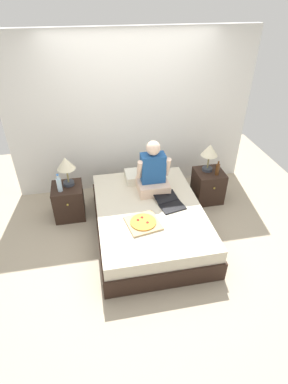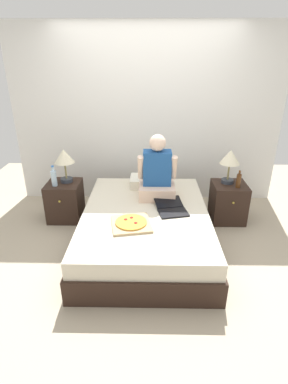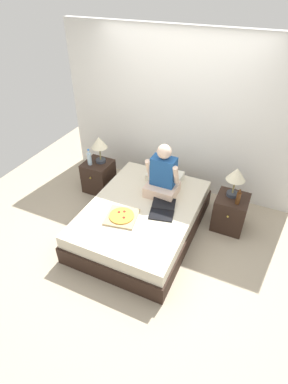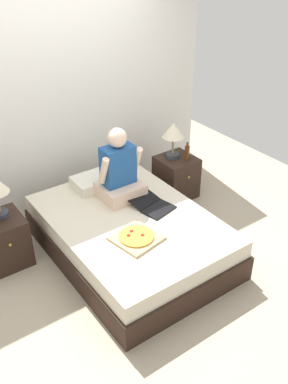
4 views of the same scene
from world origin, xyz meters
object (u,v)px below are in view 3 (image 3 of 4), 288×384
(lamp_on_right_nightstand, at_px, (236,176))
(nightstand_right, at_px, (230,212))
(water_bottle, at_px, (89,158))
(beer_bottle, at_px, (238,198))
(person_seated, at_px, (163,177))
(pizza_box, at_px, (122,216))
(laptop, at_px, (162,211))
(bed, at_px, (142,219))
(lamp_on_left_nightstand, at_px, (99,144))
(nightstand_left, at_px, (99,176))

(lamp_on_right_nightstand, bearing_deg, nightstand_right, -59.07)
(water_bottle, bearing_deg, nightstand_right, 2.24)
(beer_bottle, relative_size, person_seated, 0.29)
(beer_bottle, bearing_deg, pizza_box, -147.46)
(laptop, distance_m, pizza_box, 0.55)
(bed, relative_size, lamp_on_left_nightstand, 4.50)
(nightstand_right, distance_m, laptop, 1.04)
(pizza_box, bearing_deg, nightstand_right, 36.99)
(lamp_on_right_nightstand, height_order, pizza_box, lamp_on_right_nightstand)
(nightstand_right, height_order, pizza_box, nightstand_right)
(laptop, bearing_deg, pizza_box, -143.71)
(bed, height_order, water_bottle, water_bottle)
(person_seated, bearing_deg, water_bottle, 174.18)
(lamp_on_right_nightstand, relative_size, beer_bottle, 1.96)
(bed, distance_m, beer_bottle, 1.35)
(lamp_on_left_nightstand, relative_size, lamp_on_right_nightstand, 1.00)
(lamp_on_left_nightstand, distance_m, person_seated, 1.24)
(lamp_on_left_nightstand, relative_size, pizza_box, 0.96)
(nightstand_left, relative_size, lamp_on_right_nightstand, 1.16)
(lamp_on_left_nightstand, bearing_deg, bed, -32.19)
(bed, height_order, person_seated, person_seated)
(nightstand_left, distance_m, water_bottle, 0.39)
(nightstand_right, bearing_deg, nightstand_left, 180.00)
(water_bottle, xyz_separation_m, beer_bottle, (2.37, -0.01, -0.02))
(water_bottle, height_order, lamp_on_right_nightstand, lamp_on_right_nightstand)
(pizza_box, bearing_deg, bed, 65.56)
(nightstand_left, relative_size, nightstand_right, 1.00)
(lamp_on_right_nightstand, distance_m, beer_bottle, 0.29)
(lamp_on_left_nightstand, distance_m, pizza_box, 1.41)
(water_bottle, bearing_deg, nightstand_left, 48.35)
(nightstand_left, height_order, person_seated, person_seated)
(bed, relative_size, water_bottle, 7.33)
(lamp_on_left_nightstand, bearing_deg, laptop, -26.20)
(lamp_on_right_nightstand, height_order, laptop, lamp_on_right_nightstand)
(beer_bottle, distance_m, pizza_box, 1.58)
(bed, xyz_separation_m, person_seated, (0.13, 0.40, 0.52))
(lamp_on_left_nightstand, bearing_deg, pizza_box, -47.22)
(person_seated, xyz_separation_m, laptop, (0.16, -0.40, -0.27))
(bed, xyz_separation_m, lamp_on_left_nightstand, (-1.07, 0.67, 0.63))
(lamp_on_left_nightstand, relative_size, nightstand_right, 0.86)
(lamp_on_left_nightstand, xyz_separation_m, laptop, (1.36, -0.67, -0.38))
(person_seated, bearing_deg, pizza_box, -111.31)
(laptop, relative_size, pizza_box, 1.02)
(beer_bottle, relative_size, pizza_box, 0.49)
(nightstand_left, relative_size, lamp_on_left_nightstand, 1.16)
(bed, relative_size, beer_bottle, 8.80)
(lamp_on_left_nightstand, distance_m, nightstand_right, 2.26)
(lamp_on_left_nightstand, xyz_separation_m, person_seated, (1.20, -0.27, -0.11))
(nightstand_left, distance_m, beer_bottle, 2.32)
(nightstand_left, bearing_deg, person_seated, -10.25)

